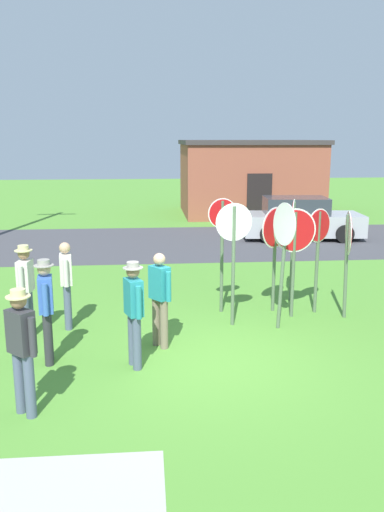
% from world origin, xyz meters
% --- Properties ---
extents(ground_plane, '(80.00, 80.00, 0.00)m').
position_xyz_m(ground_plane, '(0.00, 0.00, 0.00)').
color(ground_plane, '#518E33').
extents(street_asphalt, '(60.00, 6.40, 0.01)m').
position_xyz_m(street_asphalt, '(0.00, 10.20, 0.00)').
color(street_asphalt, '#424247').
rests_on(street_asphalt, ground).
extents(building_background, '(6.48, 5.29, 3.51)m').
position_xyz_m(building_background, '(4.01, 17.32, 1.76)').
color(building_background, brown).
rests_on(building_background, ground).
extents(parked_car_on_street, '(4.43, 2.27, 1.51)m').
position_xyz_m(parked_car_on_street, '(4.66, 10.64, 0.69)').
color(parked_car_on_street, '#A5A8AD').
rests_on(parked_car_on_street, ground).
extents(stop_sign_rear_left, '(0.72, 0.14, 2.41)m').
position_xyz_m(stop_sign_rear_left, '(0.72, 1.75, 1.64)').
color(stop_sign_rear_left, '#51664C').
rests_on(stop_sign_rear_left, ground).
extents(stop_sign_leaning_left, '(0.68, 0.54, 2.23)m').
position_xyz_m(stop_sign_leaning_left, '(1.73, 2.53, 1.53)').
color(stop_sign_leaning_left, '#51664C').
rests_on(stop_sign_leaning_left, ground).
extents(stop_sign_far_back, '(0.31, 0.85, 2.30)m').
position_xyz_m(stop_sign_far_back, '(2.30, 3.25, 1.59)').
color(stop_sign_far_back, '#51664C').
rests_on(stop_sign_far_back, ground).
extents(stop_sign_tallest, '(0.61, 0.15, 2.42)m').
position_xyz_m(stop_sign_tallest, '(0.62, 2.56, 1.60)').
color(stop_sign_tallest, '#51664C').
rests_on(stop_sign_tallest, ground).
extents(stop_sign_rear_right, '(0.27, 0.79, 2.44)m').
position_xyz_m(stop_sign_rear_right, '(1.63, 1.51, 1.68)').
color(stop_sign_rear_right, '#51664C').
rests_on(stop_sign_rear_right, ground).
extents(stop_sign_leaning_right, '(0.88, 0.12, 2.25)m').
position_xyz_m(stop_sign_leaning_right, '(2.02, 2.12, 1.55)').
color(stop_sign_leaning_right, '#51664C').
rests_on(stop_sign_leaning_right, ground).
extents(stop_sign_center_cluster, '(0.59, 0.39, 2.21)m').
position_xyz_m(stop_sign_center_cluster, '(2.58, 2.35, 1.49)').
color(stop_sign_center_cluster, '#51664C').
rests_on(stop_sign_center_cluster, ground).
extents(stop_sign_low_front, '(0.24, 0.85, 2.20)m').
position_xyz_m(stop_sign_low_front, '(3.07, 1.98, 1.51)').
color(stop_sign_low_front, '#51664C').
rests_on(stop_sign_low_front, ground).
extents(person_holding_notes, '(0.33, 0.54, 1.74)m').
position_xyz_m(person_holding_notes, '(-1.15, -0.06, 0.98)').
color(person_holding_notes, '#4C5670').
rests_on(person_holding_notes, ground).
extents(person_in_blue, '(0.45, 0.41, 1.74)m').
position_xyz_m(person_in_blue, '(-2.57, -1.45, 0.98)').
color(person_in_blue, '#4C5670').
rests_on(person_in_blue, ground).
extents(person_near_signs, '(0.32, 0.57, 1.74)m').
position_xyz_m(person_near_signs, '(-3.13, 1.40, 0.98)').
color(person_near_signs, '#4C5670').
rests_on(person_near_signs, ground).
extents(person_in_teal, '(0.27, 0.57, 1.69)m').
position_xyz_m(person_in_teal, '(-2.48, 1.86, 0.95)').
color(person_in_teal, '#4C5670').
rests_on(person_in_teal, ground).
extents(person_with_sunhat, '(0.32, 0.56, 1.74)m').
position_xyz_m(person_with_sunhat, '(-2.56, 0.22, 0.98)').
color(person_with_sunhat, '#2D2D33').
rests_on(person_with_sunhat, ground).
extents(person_in_dark_shirt, '(0.39, 0.47, 1.69)m').
position_xyz_m(person_in_dark_shirt, '(-0.72, 0.75, 0.95)').
color(person_in_dark_shirt, '#7A6B56').
rests_on(person_in_dark_shirt, ground).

